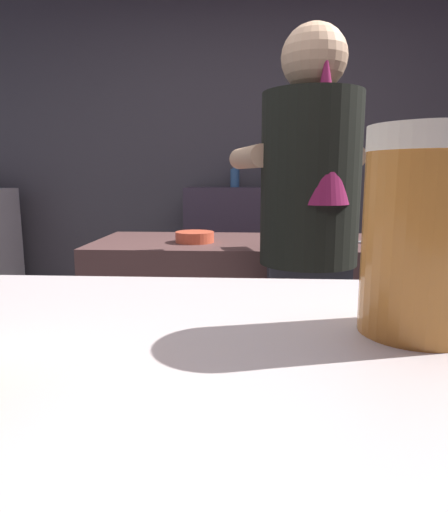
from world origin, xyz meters
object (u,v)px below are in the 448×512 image
object	(u,v)px
chefs_knife	(361,242)
bottle_hot_sauce	(235,177)
bartender	(309,239)
knife_block	(438,218)
bottle_olive_oil	(277,172)
mixing_bowl	(195,237)
pint_glass_far	(422,232)

from	to	relation	value
chefs_knife	bottle_hot_sauce	distance (m)	1.45
bartender	knife_block	size ratio (longest dim) A/B	6.16
bartender	bottle_olive_oil	distance (m)	1.61
knife_block	bottle_hot_sauce	bearing A→B (deg)	128.67
mixing_bowl	bottle_olive_oil	xyz separation A→B (m)	(0.42, 1.20, 0.29)
mixing_bowl	pint_glass_far	world-z (taller)	pint_glass_far
bottle_hot_sauce	mixing_bowl	bearing A→B (deg)	-95.68
bottle_olive_oil	knife_block	bearing A→B (deg)	-58.48
mixing_bowl	bartender	bearing A→B (deg)	-40.81
bottle_olive_oil	chefs_knife	bearing A→B (deg)	-75.33
bottle_olive_oil	bottle_hot_sauce	bearing A→B (deg)	159.24
bartender	bottle_hot_sauce	xyz separation A→B (m)	(-0.32, 1.70, 0.22)
bartender	mixing_bowl	xyz separation A→B (m)	(-0.45, 0.39, -0.05)
bartender	mixing_bowl	bearing A→B (deg)	33.73
bartender	chefs_knife	bearing A→B (deg)	-49.93
pint_glass_far	knife_block	bearing A→B (deg)	67.80
chefs_knife	bottle_hot_sauce	bearing A→B (deg)	120.13
chefs_knife	mixing_bowl	bearing A→B (deg)	-173.75
mixing_bowl	knife_block	bearing A→B (deg)	5.46
bottle_hot_sauce	bartender	bearing A→B (deg)	-79.21
knife_block	pint_glass_far	distance (m)	1.91
knife_block	chefs_knife	bearing A→B (deg)	-165.88
bartender	chefs_knife	xyz separation A→B (m)	(0.28, 0.41, -0.07)
mixing_bowl	bottle_olive_oil	distance (m)	1.30
knife_block	bottle_hot_sauce	xyz separation A→B (m)	(-0.96, 1.20, 0.18)
mixing_bowl	chefs_knife	size ratio (longest dim) A/B	0.71
bartender	pint_glass_far	bearing A→B (deg)	160.84
chefs_knife	pint_glass_far	bearing A→B (deg)	-97.00
bartender	bottle_hot_sauce	world-z (taller)	bartender
chefs_knife	bottle_olive_oil	world-z (taller)	bottle_olive_oil
bottle_olive_oil	pint_glass_far	bearing A→B (deg)	-91.02
chefs_knife	bottle_hot_sauce	world-z (taller)	bottle_hot_sauce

